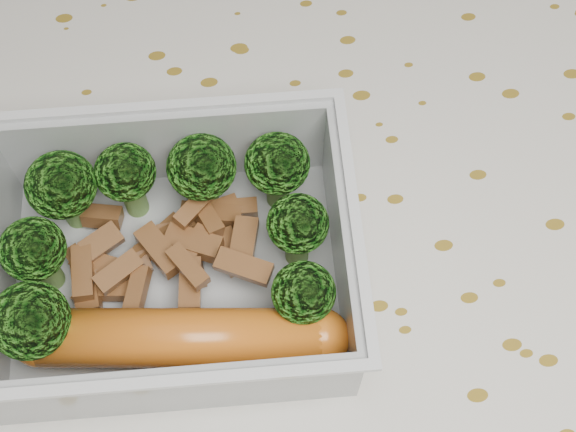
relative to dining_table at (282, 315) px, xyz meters
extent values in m
cube|color=brown|center=(0.00, 0.00, 0.06)|extent=(1.40, 0.90, 0.04)
cube|color=silver|center=(0.00, 0.00, 0.09)|extent=(1.46, 0.96, 0.01)
cube|color=silver|center=(-0.05, -0.01, 0.09)|extent=(0.17, 0.13, 0.00)
cube|color=silver|center=(-0.05, 0.05, 0.12)|extent=(0.16, 0.01, 0.05)
cube|color=silver|center=(-0.06, -0.07, 0.12)|extent=(0.16, 0.01, 0.05)
cube|color=silver|center=(0.03, -0.01, 0.12)|extent=(0.01, 0.12, 0.05)
cube|color=silver|center=(-0.05, 0.06, 0.15)|extent=(0.17, 0.01, 0.00)
cube|color=silver|center=(-0.06, -0.07, 0.15)|extent=(0.17, 0.01, 0.00)
cube|color=silver|center=(0.03, -0.01, 0.15)|extent=(0.01, 0.12, 0.00)
cylinder|color=#608C3F|center=(-0.10, 0.03, 0.10)|extent=(0.01, 0.01, 0.02)
ellipsoid|color=#3D8B22|center=(-0.10, 0.03, 0.13)|extent=(0.03, 0.03, 0.03)
cylinder|color=#608C3F|center=(-0.07, 0.03, 0.11)|extent=(0.01, 0.01, 0.03)
ellipsoid|color=#3D8B22|center=(-0.07, 0.03, 0.13)|extent=(0.03, 0.03, 0.02)
cylinder|color=#608C3F|center=(-0.03, 0.03, 0.10)|extent=(0.01, 0.01, 0.02)
ellipsoid|color=#3D8B22|center=(-0.03, 0.03, 0.13)|extent=(0.03, 0.03, 0.03)
cylinder|color=#608C3F|center=(0.00, 0.03, 0.11)|extent=(0.01, 0.01, 0.02)
ellipsoid|color=#3D8B22|center=(0.00, 0.03, 0.13)|extent=(0.03, 0.03, 0.03)
cylinder|color=#608C3F|center=(-0.11, 0.00, 0.11)|extent=(0.01, 0.01, 0.03)
ellipsoid|color=#3D8B22|center=(-0.11, 0.00, 0.13)|extent=(0.03, 0.03, 0.03)
cylinder|color=#608C3F|center=(0.01, 0.00, 0.11)|extent=(0.01, 0.01, 0.03)
ellipsoid|color=#3D8B22|center=(0.01, 0.00, 0.13)|extent=(0.03, 0.03, 0.02)
cylinder|color=#608C3F|center=(-0.11, -0.03, 0.10)|extent=(0.01, 0.01, 0.02)
ellipsoid|color=#3D8B22|center=(-0.11, -0.03, 0.13)|extent=(0.03, 0.03, 0.03)
cylinder|color=#608C3F|center=(0.01, -0.04, 0.11)|extent=(0.01, 0.01, 0.03)
ellipsoid|color=#3D8B22|center=(0.01, -0.04, 0.13)|extent=(0.03, 0.03, 0.02)
cube|color=brown|center=(-0.09, 0.00, 0.10)|extent=(0.02, 0.02, 0.01)
cube|color=brown|center=(-0.06, 0.00, 0.11)|extent=(0.02, 0.03, 0.01)
cube|color=brown|center=(-0.08, 0.01, 0.11)|extent=(0.02, 0.02, 0.01)
cube|color=brown|center=(-0.09, 0.00, 0.11)|extent=(0.01, 0.03, 0.01)
cube|color=brown|center=(-0.05, 0.02, 0.10)|extent=(0.02, 0.01, 0.01)
cube|color=brown|center=(-0.08, 0.03, 0.10)|extent=(0.02, 0.01, 0.01)
cube|color=brown|center=(-0.03, 0.02, 0.11)|extent=(0.02, 0.02, 0.01)
cube|color=brown|center=(-0.04, -0.02, 0.11)|extent=(0.01, 0.03, 0.01)
cube|color=brown|center=(-0.07, -0.02, 0.11)|extent=(0.02, 0.03, 0.01)
cube|color=brown|center=(-0.08, -0.01, 0.11)|extent=(0.02, 0.02, 0.01)
cube|color=brown|center=(-0.04, 0.00, 0.11)|extent=(0.03, 0.02, 0.01)
cube|color=brown|center=(-0.04, 0.00, 0.10)|extent=(0.01, 0.02, 0.01)
cube|color=brown|center=(-0.07, 0.00, 0.10)|extent=(0.02, 0.02, 0.01)
cube|color=brown|center=(-0.03, 0.02, 0.10)|extent=(0.03, 0.02, 0.01)
cube|color=brown|center=(-0.04, 0.02, 0.11)|extent=(0.03, 0.03, 0.01)
cube|color=brown|center=(-0.08, -0.01, 0.10)|extent=(0.03, 0.01, 0.01)
cube|color=brown|center=(-0.03, 0.02, 0.10)|extent=(0.03, 0.02, 0.01)
cube|color=brown|center=(-0.08, 0.00, 0.10)|extent=(0.03, 0.02, 0.01)
cube|color=brown|center=(-0.02, 0.00, 0.11)|extent=(0.02, 0.02, 0.01)
cube|color=brown|center=(-0.05, 0.01, 0.10)|extent=(0.02, 0.02, 0.01)
cube|color=brown|center=(-0.09, -0.01, 0.10)|extent=(0.01, 0.03, 0.01)
cube|color=brown|center=(-0.02, -0.02, 0.12)|extent=(0.03, 0.02, 0.01)
cube|color=brown|center=(-0.09, -0.01, 0.10)|extent=(0.02, 0.02, 0.01)
cube|color=brown|center=(-0.02, 0.02, 0.10)|extent=(0.03, 0.01, 0.01)
cube|color=brown|center=(-0.04, 0.00, 0.11)|extent=(0.02, 0.02, 0.01)
cube|color=brown|center=(-0.09, 0.00, 0.10)|extent=(0.02, 0.03, 0.01)
cube|color=brown|center=(-0.02, 0.00, 0.10)|extent=(0.02, 0.03, 0.01)
cube|color=brown|center=(-0.06, 0.01, 0.10)|extent=(0.03, 0.03, 0.01)
cube|color=brown|center=(-0.04, -0.01, 0.12)|extent=(0.02, 0.02, 0.01)
cylinder|color=#C96218|center=(-0.05, -0.04, 0.11)|extent=(0.13, 0.04, 0.03)
sphere|color=#C96218|center=(0.01, -0.05, 0.11)|extent=(0.03, 0.03, 0.03)
sphere|color=#C96218|center=(-0.11, -0.03, 0.11)|extent=(0.03, 0.03, 0.03)
camera|label=1|loc=(-0.02, -0.16, 0.45)|focal=50.00mm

